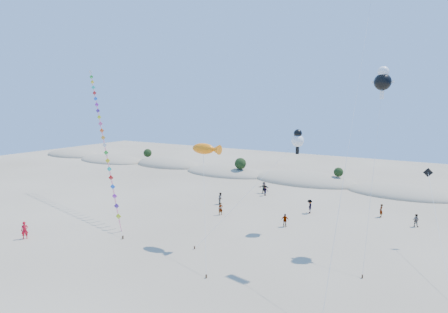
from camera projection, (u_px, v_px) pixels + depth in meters
ground at (111, 288)px, 28.77m from camera, size 160.00×160.00×0.00m
dune_ridge at (309, 181)px, 66.62m from camera, size 145.30×11.49×5.57m
kite_train at (102, 132)px, 50.33m from camera, size 22.15×15.26×19.69m
fish_kite at (206, 149)px, 36.94m from camera, size 6.02×7.33×10.14m
cartoon_kite_low at (297, 139)px, 41.00m from camera, size 7.01×11.63×11.23m
cartoon_kite_high at (383, 80)px, 35.29m from camera, size 2.00×9.10×17.52m
dark_kite at (434, 203)px, 33.92m from camera, size 3.01×12.34×7.73m
flyer_foreground at (25, 230)px, 38.99m from camera, size 0.75×0.80×1.84m
beachgoers at (307, 203)px, 49.57m from camera, size 31.92×13.88×1.78m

